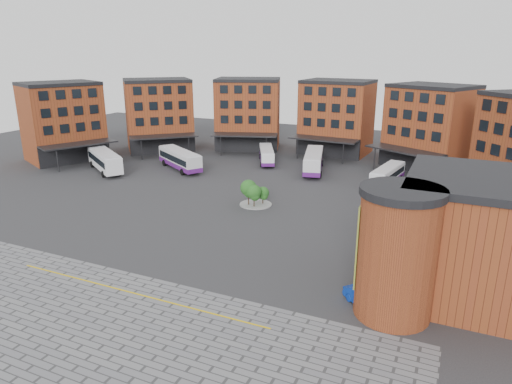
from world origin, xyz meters
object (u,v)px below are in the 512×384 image
at_px(bus_b, 180,159).
at_px(bus_e, 388,175).
at_px(tree_island, 254,192).
at_px(bus_d, 314,161).
at_px(blue_car, 366,300).
at_px(bus_a, 105,159).
at_px(bus_f, 417,193).
at_px(bus_c, 267,155).

height_order(bus_b, bus_e, bus_b).
distance_m(tree_island, bus_d, 20.93).
xyz_separation_m(bus_e, blue_car, (4.10, -37.27, -0.86)).
relative_size(bus_d, blue_car, 2.88).
relative_size(tree_island, bus_a, 0.37).
bearing_deg(bus_e, blue_car, -74.68).
height_order(bus_a, bus_f, bus_a).
xyz_separation_m(bus_b, bus_c, (12.08, 10.76, -0.32)).
xyz_separation_m(bus_d, bus_e, (13.02, -3.06, -0.30)).
relative_size(tree_island, bus_e, 0.41).
xyz_separation_m(bus_b, bus_e, (34.99, 5.19, -0.28)).
relative_size(bus_c, blue_car, 2.30).
distance_m(bus_b, blue_car, 50.59).
xyz_separation_m(tree_island, bus_a, (-31.24, 6.17, 0.15)).
relative_size(bus_e, bus_f, 1.06).
bearing_deg(bus_f, tree_island, -96.17).
bearing_deg(bus_b, bus_e, -49.37).
bearing_deg(bus_a, tree_island, -67.16).
bearing_deg(bus_e, bus_d, 175.83).
bearing_deg(tree_island, bus_d, 84.82).
relative_size(bus_d, bus_f, 1.26).
xyz_separation_m(bus_a, bus_d, (33.13, 14.67, -0.20)).
height_order(bus_c, bus_d, bus_d).
relative_size(tree_island, bus_b, 0.37).
xyz_separation_m(bus_d, blue_car, (17.12, -40.33, -1.16)).
distance_m(bus_a, bus_d, 36.23).
relative_size(tree_island, blue_car, 1.00).
bearing_deg(bus_b, bus_a, 152.14).
distance_m(bus_a, bus_c, 28.91).
height_order(bus_a, bus_c, bus_a).
xyz_separation_m(tree_island, blue_car, (19.01, -19.49, -1.21)).
bearing_deg(bus_f, bus_c, -147.87).
bearing_deg(bus_e, bus_a, -156.83).
bearing_deg(tree_island, blue_car, -45.71).
relative_size(bus_b, blue_car, 2.68).
distance_m(bus_d, bus_f, 21.34).
distance_m(bus_e, blue_car, 37.51).
xyz_separation_m(bus_b, bus_f, (40.17, -2.90, -0.28)).
height_order(bus_c, bus_e, bus_e).
distance_m(tree_island, bus_e, 23.21).
relative_size(tree_island, bus_f, 0.44).
bearing_deg(bus_c, tree_island, -96.92).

